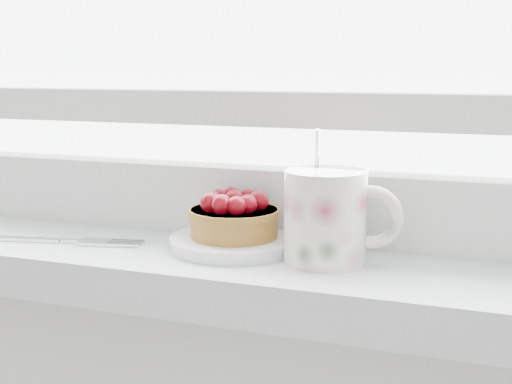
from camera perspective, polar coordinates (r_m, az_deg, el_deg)
The scene contains 4 objects.
saucer at distance 0.68m, azimuth -1.75°, elevation -4.08°, with size 0.12×0.12×0.01m, color white.
raspberry_tart at distance 0.68m, azimuth -1.77°, elevation -1.94°, with size 0.09×0.09×0.05m.
floral_mug at distance 0.63m, azimuth 5.81°, elevation -1.84°, with size 0.11×0.08×0.12m.
fork at distance 0.74m, azimuth -16.52°, elevation -3.69°, with size 0.20×0.06×0.00m.
Camera 1 is at (0.25, 1.29, 1.11)m, focal length 50.00 mm.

